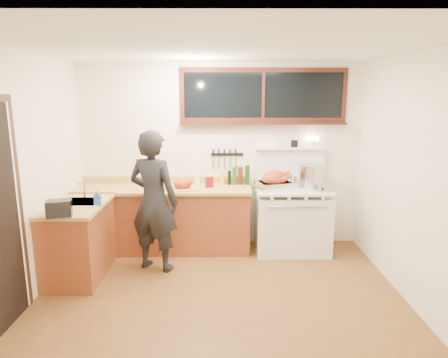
{
  "coord_description": "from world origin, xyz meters",
  "views": [
    {
      "loc": [
        0.03,
        -3.92,
        2.18
      ],
      "look_at": [
        0.05,
        0.85,
        1.15
      ],
      "focal_mm": 32.0,
      "sensor_mm": 36.0,
      "label": 1
    }
  ],
  "objects_px": {
    "vintage_stove": "(292,218)",
    "roast_turkey": "(275,181)",
    "man": "(154,201)",
    "cutting_board": "(183,185)"
  },
  "relations": [
    {
      "from": "vintage_stove",
      "to": "roast_turkey",
      "type": "bearing_deg",
      "value": -171.83
    },
    {
      "from": "vintage_stove",
      "to": "cutting_board",
      "type": "relative_size",
      "value": 3.05
    },
    {
      "from": "vintage_stove",
      "to": "man",
      "type": "relative_size",
      "value": 0.9
    },
    {
      "from": "cutting_board",
      "to": "roast_turkey",
      "type": "xyz_separation_m",
      "value": [
        1.25,
        0.03,
        0.05
      ]
    },
    {
      "from": "vintage_stove",
      "to": "roast_turkey",
      "type": "relative_size",
      "value": 2.92
    },
    {
      "from": "vintage_stove",
      "to": "man",
      "type": "bearing_deg",
      "value": -161.77
    },
    {
      "from": "man",
      "to": "cutting_board",
      "type": "relative_size",
      "value": 3.4
    },
    {
      "from": "man",
      "to": "cutting_board",
      "type": "xyz_separation_m",
      "value": [
        0.31,
        0.53,
        0.08
      ]
    },
    {
      "from": "cutting_board",
      "to": "roast_turkey",
      "type": "distance_m",
      "value": 1.25
    },
    {
      "from": "cutting_board",
      "to": "man",
      "type": "bearing_deg",
      "value": -120.13
    }
  ]
}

